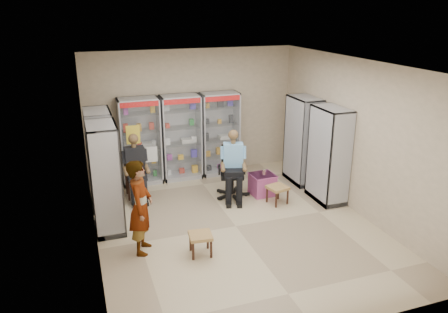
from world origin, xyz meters
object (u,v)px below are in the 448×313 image
object	(u,v)px
cabinet_back_mid	(181,138)
wooden_chair	(135,176)
cabinet_right_near	(329,155)
cabinet_back_right	(219,134)
cabinet_back_left	(140,142)
standing_man	(141,207)
cabinet_left_near	(106,178)
office_chair	(232,172)
pink_trunk	(262,184)
cabinet_left_far	(101,159)
woven_stool_b	(201,244)
seated_shopkeeper	(233,166)
woven_stool_a	(277,195)
cabinet_right_far	(303,140)

from	to	relation	value
cabinet_back_mid	wooden_chair	xyz separation A→B (m)	(-1.20, -0.73, -0.53)
cabinet_right_near	cabinet_back_right	bearing A→B (deg)	36.16
cabinet_back_left	standing_man	bearing A→B (deg)	-98.96
cabinet_left_near	standing_man	xyz separation A→B (m)	(0.45, -0.98, -0.19)
office_chair	cabinet_back_right	bearing A→B (deg)	99.35
pink_trunk	standing_man	size ratio (longest dim) A/B	0.30
cabinet_left_far	woven_stool_b	world-z (taller)	cabinet_left_far
cabinet_back_mid	seated_shopkeeper	size ratio (longest dim) A/B	1.41
wooden_chair	standing_man	world-z (taller)	standing_man
woven_stool_b	standing_man	bearing A→B (deg)	154.47
woven_stool_a	standing_man	size ratio (longest dim) A/B	0.23
cabinet_back_left	woven_stool_b	distance (m)	3.56
pink_trunk	cabinet_back_left	bearing A→B (deg)	146.89
cabinet_back_left	woven_stool_b	bearing A→B (deg)	-83.20
cabinet_left_near	office_chair	xyz separation A→B (m)	(2.64, 0.61, -0.44)
cabinet_left_near	wooden_chair	world-z (taller)	cabinet_left_near
cabinet_back_right	standing_man	bearing A→B (deg)	-128.24
cabinet_back_left	cabinet_right_far	xyz separation A→B (m)	(3.53, -1.13, 0.00)
cabinet_back_mid	cabinet_left_far	bearing A→B (deg)	-153.68
cabinet_left_far	standing_man	distance (m)	2.14
pink_trunk	standing_man	world-z (taller)	standing_man
cabinet_back_right	wooden_chair	xyz separation A→B (m)	(-2.15, -0.73, -0.53)
seated_shopkeeper	cabinet_back_right	bearing A→B (deg)	99.61
cabinet_right_far	cabinet_back_right	bearing A→B (deg)	55.27
wooden_chair	office_chair	world-z (taller)	office_chair
cabinet_back_right	pink_trunk	bearing A→B (deg)	-73.23
cabinet_back_left	wooden_chair	distance (m)	0.94
cabinet_back_mid	wooden_chair	world-z (taller)	cabinet_back_mid
office_chair	seated_shopkeeper	bearing A→B (deg)	-72.87
cabinet_left_far	standing_man	bearing A→B (deg)	12.30
cabinet_left_far	cabinet_back_left	bearing A→B (deg)	135.00
cabinet_back_left	cabinet_left_far	distance (m)	1.32
cabinet_back_right	cabinet_left_far	xyz separation A→B (m)	(-2.83, -0.93, 0.00)
standing_man	office_chair	bearing A→B (deg)	-34.67
cabinet_left_near	office_chair	bearing A→B (deg)	103.02
cabinet_back_mid	cabinet_right_far	world-z (taller)	same
wooden_chair	woven_stool_a	bearing A→B (deg)	-26.04
wooden_chair	standing_man	xyz separation A→B (m)	(-0.23, -2.28, 0.34)
cabinet_left_far	pink_trunk	world-z (taller)	cabinet_left_far
seated_shopkeeper	woven_stool_a	xyz separation A→B (m)	(0.77, -0.59, -0.52)
seated_shopkeeper	woven_stool_a	world-z (taller)	seated_shopkeeper
standing_man	cabinet_right_far	bearing A→B (deg)	-45.63
cabinet_right_near	woven_stool_a	bearing A→B (deg)	80.95
pink_trunk	woven_stool_b	distance (m)	2.72
cabinet_back_mid	cabinet_back_right	bearing A→B (deg)	0.00
cabinet_back_left	cabinet_back_mid	size ratio (longest dim) A/B	1.00
wooden_chair	woven_stool_a	world-z (taller)	wooden_chair
cabinet_right_far	cabinet_left_far	distance (m)	4.46
cabinet_right_near	woven_stool_b	distance (m)	3.44
woven_stool_a	standing_man	xyz separation A→B (m)	(-2.95, -0.95, 0.62)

